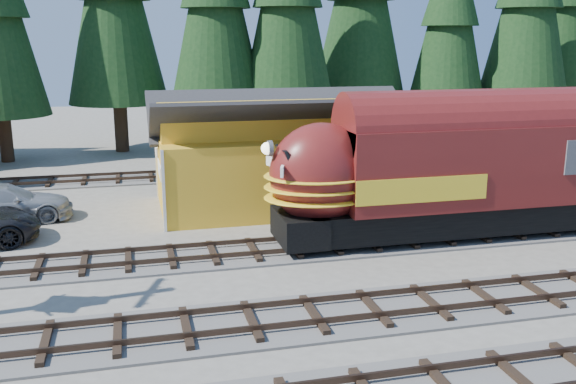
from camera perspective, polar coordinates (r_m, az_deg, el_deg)
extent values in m
plane|color=#6B665B|center=(21.02, 7.15, -8.22)|extent=(120.00, 120.00, 0.00)
cube|color=#4C4947|center=(29.08, 22.98, -2.94)|extent=(68.00, 3.20, 0.08)
cube|color=#38281E|center=(28.48, 23.88, -2.92)|extent=(68.00, 0.08, 0.16)
cube|color=#38281E|center=(29.58, 22.20, -2.18)|extent=(68.00, 0.08, 0.16)
cube|color=#4C4947|center=(37.09, -17.96, 0.89)|extent=(32.00, 3.20, 0.08)
cube|color=#38281E|center=(36.35, -18.05, 0.97)|extent=(32.00, 0.08, 0.16)
cube|color=#38281E|center=(37.75, -17.91, 1.43)|extent=(32.00, 0.08, 0.16)
cube|color=gold|center=(30.17, 0.14, 1.98)|extent=(12.00, 6.00, 3.40)
cube|color=gold|center=(29.77, 0.14, 6.54)|extent=(11.88, 3.30, 1.44)
cube|color=white|center=(28.25, -11.34, 1.94)|extent=(0.06, 2.40, 0.60)
cone|color=black|center=(48.76, 14.23, 14.97)|extent=(5.66, 5.66, 12.90)
cube|color=black|center=(26.78, 16.62, -1.88)|extent=(14.54, 2.60, 1.12)
cube|color=maroon|center=(26.75, 18.43, 2.57)|extent=(13.27, 3.06, 3.06)
ellipsoid|color=maroon|center=(23.68, 2.95, 1.65)|extent=(3.88, 3.00, 3.78)
sphere|color=white|center=(22.99, -1.86, 3.89)|extent=(0.45, 0.45, 0.45)
imported|color=#9B9EA2|center=(30.15, -24.00, -0.93)|extent=(5.87, 2.82, 1.65)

